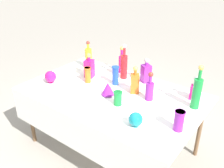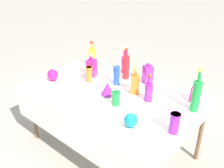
% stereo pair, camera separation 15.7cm
% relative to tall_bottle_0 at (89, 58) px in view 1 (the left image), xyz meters
% --- Properties ---
extents(ground_plane, '(40.00, 40.00, 0.00)m').
position_rel_tall_bottle_0_xyz_m(ground_plane, '(0.63, -0.34, -0.91)').
color(ground_plane, '#A0998C').
extents(display_table, '(1.89, 1.18, 0.76)m').
position_rel_tall_bottle_0_xyz_m(display_table, '(0.63, -0.39, -0.20)').
color(display_table, white).
rests_on(display_table, ground).
extents(tall_bottle_0, '(0.08, 0.08, 0.36)m').
position_rel_tall_bottle_0_xyz_m(tall_bottle_0, '(0.00, 0.00, 0.00)').
color(tall_bottle_0, yellow).
rests_on(tall_bottle_0, display_table).
extents(tall_bottle_1, '(0.08, 0.08, 0.44)m').
position_rel_tall_bottle_0_xyz_m(tall_bottle_1, '(1.45, -0.10, 0.03)').
color(tall_bottle_1, '#198C38').
rests_on(tall_bottle_1, display_table).
extents(tall_bottle_2, '(0.08, 0.08, 0.34)m').
position_rel_tall_bottle_0_xyz_m(tall_bottle_2, '(0.42, 0.14, -0.01)').
color(tall_bottle_2, '#C61972').
rests_on(tall_bottle_2, display_table).
extents(tall_bottle_3, '(0.08, 0.08, 0.42)m').
position_rel_tall_bottle_0_xyz_m(tall_bottle_3, '(0.53, 0.03, 0.02)').
color(tall_bottle_3, red).
rests_on(tall_bottle_3, display_table).
extents(tall_bottle_4, '(0.08, 0.08, 0.30)m').
position_rel_tall_bottle_0_xyz_m(tall_bottle_4, '(1.02, -0.23, -0.03)').
color(tall_bottle_4, purple).
rests_on(tall_bottle_4, display_table).
extents(square_decanter_0, '(0.13, 0.13, 0.29)m').
position_rel_tall_bottle_0_xyz_m(square_decanter_0, '(0.79, 0.10, -0.03)').
color(square_decanter_0, purple).
rests_on(square_decanter_0, display_table).
extents(square_decanter_1, '(0.12, 0.12, 0.30)m').
position_rel_tall_bottle_0_xyz_m(square_decanter_1, '(0.82, -0.20, -0.03)').
color(square_decanter_1, orange).
rests_on(square_decanter_1, display_table).
extents(square_decanter_2, '(0.10, 0.10, 0.25)m').
position_rel_tall_bottle_0_xyz_m(square_decanter_2, '(1.38, 0.05, -0.05)').
color(square_decanter_2, '#C61972').
rests_on(square_decanter_2, display_table).
extents(square_decanter_3, '(0.12, 0.12, 0.30)m').
position_rel_tall_bottle_0_xyz_m(square_decanter_3, '(0.18, -0.19, -0.02)').
color(square_decanter_3, '#C61972').
rests_on(square_decanter_3, display_table).
extents(slender_vase_0, '(0.08, 0.08, 0.22)m').
position_rel_tall_bottle_0_xyz_m(slender_vase_0, '(0.55, -0.17, -0.03)').
color(slender_vase_0, blue).
rests_on(slender_vase_0, display_table).
extents(slender_vase_1, '(0.08, 0.08, 0.18)m').
position_rel_tall_bottle_0_xyz_m(slender_vase_1, '(0.27, -0.31, -0.05)').
color(slender_vase_1, orange).
rests_on(slender_vase_1, display_table).
extents(slender_vase_2, '(0.09, 0.09, 0.18)m').
position_rel_tall_bottle_0_xyz_m(slender_vase_2, '(1.46, -0.53, -0.05)').
color(slender_vase_2, purple).
rests_on(slender_vase_2, display_table).
extents(slender_vase_3, '(0.09, 0.09, 0.14)m').
position_rel_tall_bottle_0_xyz_m(slender_vase_3, '(0.83, -0.50, -0.07)').
color(slender_vase_3, '#198C38').
rests_on(slender_vase_3, display_table).
extents(fluted_vase_0, '(0.14, 0.14, 0.14)m').
position_rel_tall_bottle_0_xyz_m(fluted_vase_0, '(0.64, -0.41, -0.07)').
color(fluted_vase_0, purple).
rests_on(fluted_vase_0, display_table).
extents(round_bowl_0, '(0.12, 0.12, 0.13)m').
position_rel_tall_bottle_0_xyz_m(round_bowl_0, '(1.15, -0.69, -0.08)').
color(round_bowl_0, teal).
rests_on(round_bowl_0, display_table).
extents(round_bowl_1, '(0.13, 0.13, 0.14)m').
position_rel_tall_bottle_0_xyz_m(round_bowl_1, '(-0.07, -0.58, -0.07)').
color(round_bowl_1, '#C61972').
rests_on(round_bowl_1, display_table).
extents(price_tag_left, '(0.05, 0.02, 0.04)m').
position_rel_tall_bottle_0_xyz_m(price_tag_left, '(0.39, -0.84, -0.12)').
color(price_tag_left, white).
rests_on(price_tag_left, display_table).
extents(price_tag_center, '(0.06, 0.03, 0.04)m').
position_rel_tall_bottle_0_xyz_m(price_tag_center, '(1.06, -0.85, -0.13)').
color(price_tag_center, white).
rests_on(price_tag_center, display_table).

